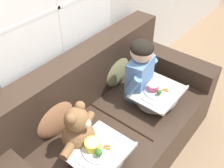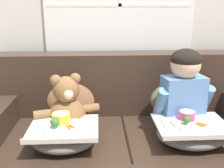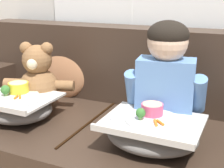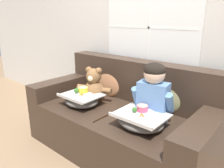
{
  "view_description": "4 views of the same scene",
  "coord_description": "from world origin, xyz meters",
  "px_view_note": "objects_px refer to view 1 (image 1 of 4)",
  "views": [
    {
      "loc": [
        -1.17,
        -0.91,
        2.07
      ],
      "look_at": [
        0.03,
        0.05,
        0.8
      ],
      "focal_mm": 42.0,
      "sensor_mm": 36.0,
      "label": 1
    },
    {
      "loc": [
        -0.17,
        -1.58,
        1.28
      ],
      "look_at": [
        -0.08,
        0.09,
        0.78
      ],
      "focal_mm": 42.0,
      "sensor_mm": 36.0,
      "label": 2
    },
    {
      "loc": [
        0.75,
        -1.4,
        1.16
      ],
      "look_at": [
        0.06,
        0.11,
        0.66
      ],
      "focal_mm": 50.0,
      "sensor_mm": 36.0,
      "label": 3
    },
    {
      "loc": [
        1.31,
        -1.64,
        1.41
      ],
      "look_at": [
        -0.12,
        0.03,
        0.73
      ],
      "focal_mm": 35.0,
      "sensor_mm": 36.0,
      "label": 4
    }
  ],
  "objects_px": {
    "couch": "(109,126)",
    "child_figure": "(141,66)",
    "throw_pillow_behind_child": "(115,66)",
    "lap_tray_child": "(157,97)",
    "teddy_bear": "(79,132)",
    "throw_pillow_behind_teddy": "(52,113)",
    "lap_tray_teddy": "(99,155)"
  },
  "relations": [
    {
      "from": "throw_pillow_behind_teddy",
      "to": "lap_tray_teddy",
      "type": "bearing_deg",
      "value": -90.13
    },
    {
      "from": "teddy_bear",
      "to": "lap_tray_teddy",
      "type": "xyz_separation_m",
      "value": [
        -0.0,
        -0.19,
        -0.1
      ]
    },
    {
      "from": "couch",
      "to": "lap_tray_child",
      "type": "bearing_deg",
      "value": -31.29
    },
    {
      "from": "lap_tray_teddy",
      "to": "teddy_bear",
      "type": "bearing_deg",
      "value": 89.19
    },
    {
      "from": "lap_tray_child",
      "to": "lap_tray_teddy",
      "type": "relative_size",
      "value": 1.07
    },
    {
      "from": "teddy_bear",
      "to": "lap_tray_teddy",
      "type": "relative_size",
      "value": 1.05
    },
    {
      "from": "throw_pillow_behind_teddy",
      "to": "teddy_bear",
      "type": "height_order",
      "value": "teddy_bear"
    },
    {
      "from": "child_figure",
      "to": "couch",
      "type": "bearing_deg",
      "value": 174.17
    },
    {
      "from": "throw_pillow_behind_teddy",
      "to": "lap_tray_teddy",
      "type": "relative_size",
      "value": 1.02
    },
    {
      "from": "throw_pillow_behind_child",
      "to": "throw_pillow_behind_teddy",
      "type": "distance_m",
      "value": 0.76
    },
    {
      "from": "child_figure",
      "to": "lap_tray_teddy",
      "type": "xyz_separation_m",
      "value": [
        -0.77,
        -0.19,
        -0.23
      ]
    },
    {
      "from": "throw_pillow_behind_child",
      "to": "lap_tray_child",
      "type": "height_order",
      "value": "throw_pillow_behind_child"
    },
    {
      "from": "throw_pillow_behind_teddy",
      "to": "teddy_bear",
      "type": "relative_size",
      "value": 0.97
    },
    {
      "from": "throw_pillow_behind_child",
      "to": "teddy_bear",
      "type": "height_order",
      "value": "teddy_bear"
    },
    {
      "from": "lap_tray_child",
      "to": "lap_tray_teddy",
      "type": "height_order",
      "value": "lap_tray_teddy"
    },
    {
      "from": "child_figure",
      "to": "teddy_bear",
      "type": "height_order",
      "value": "child_figure"
    },
    {
      "from": "couch",
      "to": "child_figure",
      "type": "height_order",
      "value": "child_figure"
    },
    {
      "from": "teddy_bear",
      "to": "lap_tray_child",
      "type": "bearing_deg",
      "value": -13.89
    },
    {
      "from": "throw_pillow_behind_child",
      "to": "child_figure",
      "type": "xyz_separation_m",
      "value": [
        0.0,
        -0.27,
        0.12
      ]
    },
    {
      "from": "throw_pillow_behind_teddy",
      "to": "teddy_bear",
      "type": "xyz_separation_m",
      "value": [
        0.0,
        -0.27,
        -0.01
      ]
    },
    {
      "from": "lap_tray_child",
      "to": "child_figure",
      "type": "bearing_deg",
      "value": 89.72
    },
    {
      "from": "teddy_bear",
      "to": "lap_tray_child",
      "type": "xyz_separation_m",
      "value": [
        0.76,
        -0.19,
        -0.1
      ]
    },
    {
      "from": "lap_tray_child",
      "to": "lap_tray_teddy",
      "type": "bearing_deg",
      "value": 179.98
    },
    {
      "from": "child_figure",
      "to": "lap_tray_child",
      "type": "xyz_separation_m",
      "value": [
        -0.0,
        -0.19,
        -0.23
      ]
    },
    {
      "from": "couch",
      "to": "teddy_bear",
      "type": "distance_m",
      "value": 0.49
    },
    {
      "from": "teddy_bear",
      "to": "throw_pillow_behind_child",
      "type": "bearing_deg",
      "value": 19.79
    },
    {
      "from": "couch",
      "to": "child_figure",
      "type": "relative_size",
      "value": 3.57
    },
    {
      "from": "couch",
      "to": "teddy_bear",
      "type": "xyz_separation_m",
      "value": [
        -0.38,
        -0.04,
        0.3
      ]
    },
    {
      "from": "throw_pillow_behind_child",
      "to": "lap_tray_child",
      "type": "bearing_deg",
      "value": -90.1
    },
    {
      "from": "throw_pillow_behind_teddy",
      "to": "child_figure",
      "type": "xyz_separation_m",
      "value": [
        0.76,
        -0.27,
        0.12
      ]
    },
    {
      "from": "throw_pillow_behind_teddy",
      "to": "lap_tray_teddy",
      "type": "distance_m",
      "value": 0.48
    },
    {
      "from": "child_figure",
      "to": "lap_tray_teddy",
      "type": "height_order",
      "value": "child_figure"
    }
  ]
}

